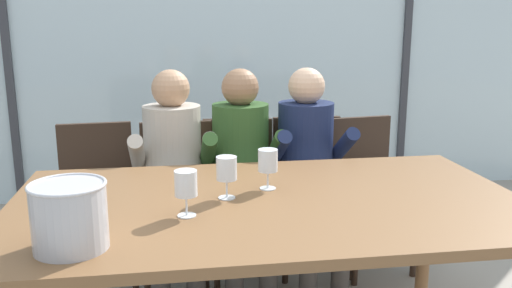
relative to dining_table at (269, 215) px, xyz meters
name	(u,v)px	position (x,y,z in m)	size (l,w,h in m)	color
ground	(240,266)	(0.00, 1.00, -0.70)	(14.00, 14.00, 0.00)	#9E9384
window_glass_panel	(217,42)	(0.00, 2.46, 0.60)	(7.27, 0.03, 2.60)	silver
window_mullion_left	(6,44)	(-1.64, 2.44, 0.60)	(0.06, 0.06, 2.60)	#38383D
window_mullion_right	(406,41)	(1.64, 2.44, 0.60)	(0.06, 0.06, 2.60)	#38383D
hillside_vineyard	(197,50)	(0.00, 6.21, 0.33)	(13.27, 2.40, 2.07)	#568942
dining_table	(269,215)	(0.00, 0.00, 0.00)	(2.07, 1.17, 0.77)	brown
chair_near_curtain	(97,190)	(-0.82, 1.02, -0.17)	(0.47, 0.47, 0.90)	#332319
chair_left_of_center	(178,188)	(-0.36, 0.99, -0.17)	(0.45, 0.45, 0.90)	#332319
chair_center	(238,183)	(0.00, 1.02, -0.17)	(0.48, 0.48, 0.90)	#332319
chair_right_of_center	(309,180)	(0.43, 1.03, -0.17)	(0.46, 0.46, 0.90)	#332319
chair_near_window_right	(365,180)	(0.77, 0.97, -0.17)	(0.50, 0.50, 0.90)	#332319
person_beige_jumper	(174,165)	(-0.38, 0.86, 0.00)	(0.47, 0.61, 1.22)	#B7AD9E
person_olive_shirt	(242,162)	(0.00, 0.86, 0.00)	(0.47, 0.62, 1.22)	#2D5123
person_navy_polo	(309,159)	(0.38, 0.86, 0.00)	(0.48, 0.62, 1.22)	#192347
ice_bucket_primary	(69,215)	(-0.70, -0.38, 0.18)	(0.24, 0.24, 0.22)	#B7B7BC
wine_glass_by_left_taster	(268,161)	(0.02, 0.14, 0.19)	(0.08, 0.08, 0.17)	silver
wine_glass_near_bucket	(227,170)	(-0.17, 0.04, 0.19)	(0.08, 0.08, 0.17)	silver
wine_glass_center_pour	(186,184)	(-0.33, -0.14, 0.19)	(0.08, 0.08, 0.17)	silver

